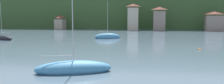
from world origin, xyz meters
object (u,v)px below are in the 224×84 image
sailboat_far_4 (108,37)px  mooring_buoy_near (200,50)px  sailboat_far_1 (2,38)px  shore_building_eastcentral (214,22)px  shore_building_westcentral (133,17)px  shore_building_central (159,19)px  shore_building_west (60,22)px  sailboat_mid_2 (74,69)px

sailboat_far_4 → mooring_buoy_near: size_ratio=21.77×
sailboat_far_1 → shore_building_eastcentral: bearing=-126.0°
shore_building_westcentral → shore_building_central: bearing=0.3°
shore_building_west → sailboat_mid_2: 74.60m
shore_building_central → shore_building_eastcentral: 20.61m
shore_building_central → mooring_buoy_near: shore_building_central is taller
shore_building_central → sailboat_mid_2: bearing=-101.0°
shore_building_central → sailboat_far_1: bearing=-134.7°
shore_building_westcentral → shore_building_central: size_ratio=1.14×
shore_building_eastcentral → mooring_buoy_near: shore_building_eastcentral is taller
shore_building_eastcentral → sailboat_far_1: 72.92m
sailboat_mid_2 → shore_building_central: bearing=60.9°
shore_building_west → shore_building_central: bearing=-1.3°
shore_building_west → sailboat_far_1: 41.51m
sailboat_far_1 → shore_building_westcentral: bearing=-106.1°
shore_building_eastcentral → sailboat_far_4: 49.21m
shore_building_west → shore_building_eastcentral: (61.77, -1.03, 0.66)m
shore_building_westcentral → sailboat_far_1: (-29.74, -40.42, -4.79)m
shore_building_eastcentral → sailboat_far_4: bearing=-136.8°
sailboat_far_1 → sailboat_mid_2: (26.84, -27.70, 0.04)m
shore_building_eastcentral → sailboat_mid_2: size_ratio=0.82×
sailboat_far_1 → shore_building_west: bearing=-68.1°
shore_building_west → sailboat_far_4: bearing=-53.1°
shore_building_central → sailboat_mid_2: (-13.20, -68.17, -4.11)m
shore_building_west → shore_building_westcentral: 30.98m
shore_building_eastcentral → sailboat_far_1: (-60.63, -40.39, -3.24)m
shore_building_central → shore_building_eastcentral: size_ratio=1.25×
shore_building_westcentral → mooring_buoy_near: size_ratio=22.85×
sailboat_mid_2 → mooring_buoy_near: 24.58m
sailboat_far_4 → shore_building_westcentral: bearing=62.4°
sailboat_far_4 → mooring_buoy_near: bearing=-60.5°
sailboat_far_4 → mooring_buoy_near: 25.00m
shore_building_west → shore_building_eastcentral: shore_building_eastcentral is taller
shore_building_eastcentral → mooring_buoy_near: bearing=-108.8°
shore_building_westcentral → shore_building_eastcentral: bearing=-0.0°
shore_building_west → sailboat_mid_2: bearing=-68.0°
shore_building_eastcentral → shore_building_westcentral: bearing=180.0°
shore_building_westcentral → sailboat_far_4: shore_building_westcentral is taller
shore_building_central → sailboat_far_4: bearing=-114.3°
shore_building_west → shore_building_westcentral: (30.88, -1.00, 2.21)m
shore_building_westcentral → shore_building_west: bearing=178.1°
shore_building_central → sailboat_far_4: 37.19m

